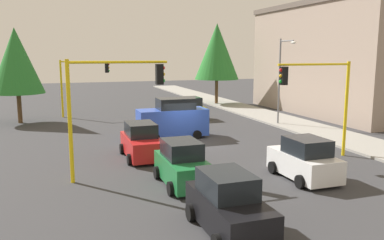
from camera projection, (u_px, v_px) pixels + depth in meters
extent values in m
plane|color=#353538|center=(187.00, 143.00, 26.16)|extent=(120.00, 120.00, 0.00)
cube|color=gray|center=(285.00, 121.00, 34.18)|extent=(80.00, 4.00, 0.15)
cube|color=silver|center=(217.00, 224.00, 13.72)|extent=(2.20, 0.36, 0.01)
cone|color=silver|center=(204.00, 210.00, 14.93)|extent=(0.01, 1.10, 1.10)
cube|color=gray|center=(340.00, 61.00, 38.88)|extent=(18.72, 9.00, 10.18)
cube|color=brown|center=(344.00, 5.00, 38.00)|extent=(19.02, 9.30, 0.50)
cylinder|color=yellow|center=(62.00, 89.00, 36.38)|extent=(0.18, 0.18, 5.25)
cylinder|color=yellow|center=(86.00, 62.00, 36.69)|extent=(0.12, 4.50, 0.12)
cube|color=black|center=(107.00, 68.00, 37.39)|extent=(0.36, 0.32, 0.96)
sphere|color=red|center=(109.00, 64.00, 37.40)|extent=(0.18, 0.18, 0.18)
sphere|color=yellow|center=(109.00, 68.00, 37.45)|extent=(0.18, 0.18, 0.18)
sphere|color=green|center=(109.00, 71.00, 37.50)|extent=(0.18, 0.18, 0.18)
cylinder|color=yellow|center=(346.00, 109.00, 22.52)|extent=(0.18, 0.18, 5.39)
cylinder|color=yellow|center=(315.00, 64.00, 21.38)|extent=(0.12, 4.50, 0.12)
cube|color=black|center=(284.00, 76.00, 20.87)|extent=(0.36, 0.32, 0.96)
sphere|color=red|center=(281.00, 70.00, 20.77)|extent=(0.18, 0.18, 0.18)
sphere|color=yellow|center=(281.00, 76.00, 20.82)|extent=(0.18, 0.18, 0.18)
sphere|color=green|center=(280.00, 82.00, 20.86)|extent=(0.18, 0.18, 0.18)
cylinder|color=yellow|center=(70.00, 122.00, 17.70)|extent=(0.18, 0.18, 5.58)
cylinder|color=yellow|center=(119.00, 62.00, 17.98)|extent=(0.12, 4.50, 0.12)
cube|color=black|center=(159.00, 74.00, 18.69)|extent=(0.36, 0.32, 0.96)
sphere|color=red|center=(163.00, 68.00, 18.69)|extent=(0.18, 0.18, 0.18)
sphere|color=yellow|center=(163.00, 74.00, 18.74)|extent=(0.18, 0.18, 0.18)
sphere|color=green|center=(163.00, 81.00, 18.79)|extent=(0.18, 0.18, 0.18)
cylinder|color=slate|center=(279.00, 83.00, 32.26)|extent=(0.14, 0.14, 7.00)
cylinder|color=slate|center=(287.00, 41.00, 30.88)|extent=(1.80, 0.10, 0.10)
ellipsoid|color=silver|center=(293.00, 42.00, 30.07)|extent=(0.56, 0.28, 0.20)
cylinder|color=brown|center=(216.00, 91.00, 45.74)|extent=(0.36, 0.36, 3.13)
cone|color=#28752D|center=(217.00, 52.00, 45.00)|extent=(5.01, 5.01, 6.26)
cylinder|color=brown|center=(19.00, 107.00, 33.60)|extent=(0.36, 0.36, 2.72)
cone|color=#28752D|center=(16.00, 61.00, 32.96)|extent=(4.35, 4.35, 5.44)
cube|color=blue|center=(172.00, 122.00, 27.70)|extent=(1.90, 4.80, 1.85)
cube|color=black|center=(176.00, 104.00, 27.57)|extent=(1.67, 2.50, 0.76)
cylinder|color=black|center=(155.00, 138.00, 26.41)|extent=(0.20, 0.60, 0.60)
cylinder|color=black|center=(148.00, 132.00, 28.30)|extent=(0.20, 0.60, 0.60)
cylinder|color=black|center=(197.00, 135.00, 27.37)|extent=(0.20, 0.60, 0.60)
cylinder|color=black|center=(188.00, 129.00, 29.25)|extent=(0.20, 0.60, 0.60)
cube|color=#1E7238|center=(183.00, 170.00, 17.75)|extent=(3.83, 1.71, 1.05)
cube|color=black|center=(182.00, 149.00, 17.78)|extent=(1.99, 1.50, 0.76)
cylinder|color=black|center=(212.00, 184.00, 17.00)|extent=(0.60, 0.20, 0.60)
cylinder|color=black|center=(171.00, 189.00, 16.42)|extent=(0.60, 0.20, 0.60)
cylinder|color=black|center=(193.00, 169.00, 19.22)|extent=(0.60, 0.20, 0.60)
cylinder|color=black|center=(157.00, 173.00, 18.63)|extent=(0.60, 0.20, 0.60)
cube|color=black|center=(229.00, 212.00, 13.02)|extent=(3.96, 1.69, 1.05)
cube|color=black|center=(227.00, 183.00, 13.05)|extent=(2.06, 1.49, 0.76)
cylinder|color=black|center=(272.00, 235.00, 12.23)|extent=(0.60, 0.20, 0.60)
cylinder|color=black|center=(238.00, 206.00, 14.51)|extent=(0.60, 0.20, 0.60)
cylinder|color=black|center=(191.00, 213.00, 13.93)|extent=(0.60, 0.20, 0.60)
cube|color=yellow|center=(190.00, 111.00, 35.99)|extent=(3.83, 1.69, 1.05)
cube|color=black|center=(191.00, 101.00, 35.66)|extent=(1.99, 1.48, 0.76)
cylinder|color=black|center=(177.00, 114.00, 36.87)|extent=(0.60, 0.20, 0.60)
cylinder|color=black|center=(195.00, 113.00, 37.45)|extent=(0.60, 0.20, 0.60)
cylinder|color=black|center=(185.00, 118.00, 34.65)|extent=(0.60, 0.20, 0.60)
cylinder|color=black|center=(204.00, 117.00, 35.23)|extent=(0.60, 0.20, 0.60)
cube|color=white|center=(304.00, 164.00, 18.63)|extent=(3.75, 1.80, 1.05)
cube|color=black|center=(307.00, 146.00, 18.31)|extent=(1.95, 1.58, 0.76)
cylinder|color=black|center=(273.00, 167.00, 19.47)|extent=(0.60, 0.20, 0.60)
cylinder|color=black|center=(306.00, 164.00, 20.09)|extent=(0.60, 0.20, 0.60)
cylinder|color=black|center=(300.00, 182.00, 17.31)|extent=(0.60, 0.20, 0.60)
cylinder|color=black|center=(336.00, 177.00, 17.92)|extent=(0.60, 0.20, 0.60)
cube|color=red|center=(142.00, 146.00, 22.37)|extent=(4.07, 1.75, 1.05)
cube|color=black|center=(141.00, 129.00, 22.41)|extent=(2.12, 1.54, 0.76)
cylinder|color=black|center=(164.00, 157.00, 21.55)|extent=(0.60, 0.20, 0.60)
cylinder|color=black|center=(129.00, 159.00, 20.95)|extent=(0.60, 0.20, 0.60)
cylinder|color=black|center=(153.00, 146.00, 23.91)|extent=(0.60, 0.20, 0.60)
cylinder|color=black|center=(122.00, 149.00, 23.31)|extent=(0.60, 0.20, 0.60)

